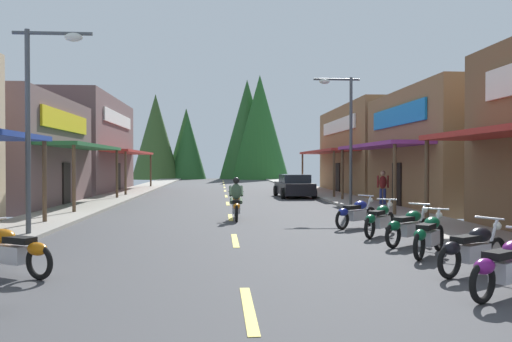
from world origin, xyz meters
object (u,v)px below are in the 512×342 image
at_px(motorcycle_parked_right_3, 429,234).
at_px(parked_car_curbside, 294,186).
at_px(motorcycle_parked_right_2, 473,248).
at_px(motorcycle_parked_right_1, 508,265).
at_px(motorcycle_parked_right_6, 356,213).
at_px(pedestrian_browsing, 383,186).
at_px(motorcycle_parked_right_5, 380,219).
at_px(motorcycle_parked_left_2, 11,250).
at_px(streetlamp_left, 41,101).
at_px(motorcycle_parked_right_4, 409,226).
at_px(rider_cruising_lead, 236,202).
at_px(streetlamp_right, 344,122).

height_order(motorcycle_parked_right_3, parked_car_curbside, parked_car_curbside).
bearing_deg(motorcycle_parked_right_2, motorcycle_parked_right_1, -129.43).
relative_size(motorcycle_parked_right_6, pedestrian_browsing, 1.00).
height_order(motorcycle_parked_right_2, parked_car_curbside, parked_car_curbside).
xyz_separation_m(motorcycle_parked_right_5, motorcycle_parked_left_2, (-8.39, -4.62, 0.00)).
bearing_deg(parked_car_curbside, motorcycle_parked_right_1, 177.44).
bearing_deg(motorcycle_parked_right_5, streetlamp_left, 126.92).
height_order(motorcycle_parked_left_2, pedestrian_browsing, pedestrian_browsing).
bearing_deg(motorcycle_parked_right_5, motorcycle_parked_right_4, -133.62).
distance_m(motorcycle_parked_left_2, rider_cruising_lead, 10.10).
height_order(motorcycle_parked_right_5, rider_cruising_lead, rider_cruising_lead).
bearing_deg(parked_car_curbside, motorcycle_parked_right_3, 178.02).
distance_m(streetlamp_right, parked_car_curbside, 8.17).
distance_m(motorcycle_parked_right_3, pedestrian_browsing, 13.20).
height_order(streetlamp_right, motorcycle_parked_right_5, streetlamp_right).
bearing_deg(motorcycle_parked_left_2, streetlamp_left, -46.61).
bearing_deg(motorcycle_parked_left_2, motorcycle_parked_right_6, -111.35).
distance_m(motorcycle_parked_right_2, pedestrian_browsing, 15.05).
xyz_separation_m(motorcycle_parked_right_1, motorcycle_parked_left_2, (-8.30, 2.04, 0.00)).
height_order(motorcycle_parked_right_4, motorcycle_parked_right_5, same).
bearing_deg(motorcycle_parked_right_2, parked_car_curbside, 60.15).
bearing_deg(motorcycle_parked_right_6, motorcycle_parked_right_2, -125.82).
height_order(streetlamp_right, parked_car_curbside, streetlamp_right).
xyz_separation_m(streetlamp_right, motorcycle_parked_left_2, (-9.63, -13.96, -3.50)).
relative_size(streetlamp_left, motorcycle_parked_left_2, 3.06).
bearing_deg(parked_car_curbside, motorcycle_parked_left_2, 156.20).
xyz_separation_m(motorcycle_parked_right_2, pedestrian_browsing, (3.06, 14.73, 0.51)).
height_order(streetlamp_left, motorcycle_parked_right_3, streetlamp_left).
xyz_separation_m(motorcycle_parked_right_5, parked_car_curbside, (-0.01, 16.71, 0.20)).
bearing_deg(streetlamp_left, motorcycle_parked_right_3, -20.07).
distance_m(motorcycle_parked_right_6, motorcycle_parked_left_2, 10.45).
height_order(motorcycle_parked_right_2, motorcycle_parked_right_3, same).
bearing_deg(streetlamp_left, motorcycle_parked_right_2, -29.26).
bearing_deg(motorcycle_parked_left_2, motorcycle_parked_right_4, -130.72).
bearing_deg(motorcycle_parked_right_2, rider_cruising_lead, 83.10).
distance_m(streetlamp_left, motorcycle_parked_right_4, 10.51).
bearing_deg(pedestrian_browsing, motorcycle_parked_right_6, 159.71).
distance_m(motorcycle_parked_right_1, parked_car_curbside, 23.37).
bearing_deg(pedestrian_browsing, streetlamp_right, 102.36).
relative_size(motorcycle_parked_right_1, rider_cruising_lead, 0.87).
relative_size(streetlamp_right, parked_car_curbside, 1.40).
bearing_deg(parked_car_curbside, motorcycle_parked_right_4, 178.33).
bearing_deg(streetlamp_right, motorcycle_parked_right_4, -95.36).
bearing_deg(motorcycle_parked_right_2, motorcycle_parked_right_6, 62.58).
bearing_deg(motorcycle_parked_right_3, rider_cruising_lead, 66.91).
relative_size(motorcycle_parked_right_2, motorcycle_parked_left_2, 1.00).
distance_m(motorcycle_parked_right_2, motorcycle_parked_right_3, 1.91).
relative_size(streetlamp_right, motorcycle_parked_right_6, 3.52).
distance_m(streetlamp_right, rider_cruising_lead, 7.88).
distance_m(motorcycle_parked_right_3, parked_car_curbside, 19.87).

